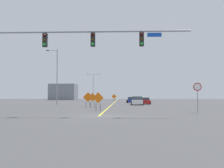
{
  "coord_description": "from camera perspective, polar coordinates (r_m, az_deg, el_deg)",
  "views": [
    {
      "loc": [
        1.78,
        -19.23,
        1.57
      ],
      "look_at": [
        0.18,
        21.18,
        3.48
      ],
      "focal_mm": 40.07,
      "sensor_mm": 36.0,
      "label": 1
    }
  ],
  "objects": [
    {
      "name": "ground",
      "position": [
        19.37,
        -3.04,
        -7.34
      ],
      "size": [
        215.61,
        215.61,
        0.0
      ],
      "primitive_type": "plane",
      "color": "#444447"
    },
    {
      "name": "road_centre_stripe",
      "position": [
        79.15,
        0.98,
        -3.84
      ],
      "size": [
        0.16,
        119.78,
        0.01
      ],
      "color": "yellow",
      "rests_on": "ground"
    },
    {
      "name": "traffic_signal_assembly",
      "position": [
        20.07,
        -10.25,
        8.54
      ],
      "size": [
        15.24,
        0.44,
        7.12
      ],
      "color": "gray",
      "rests_on": "ground"
    },
    {
      "name": "stop_sign",
      "position": [
        24.23,
        18.92,
        -1.65
      ],
      "size": [
        0.76,
        0.07,
        2.77
      ],
      "color": "gray",
      "rests_on": "ground"
    },
    {
      "name": "street_lamp_mid_right",
      "position": [
        46.19,
        -12.58,
        2.15
      ],
      "size": [
        2.07,
        0.24,
        9.95
      ],
      "color": "gray",
      "rests_on": "ground"
    },
    {
      "name": "street_lamp_far_left",
      "position": [
        91.67,
        -4.31,
        -0.13
      ],
      "size": [
        4.51,
        0.24,
        9.66
      ],
      "color": "gray",
      "rests_on": "ground"
    },
    {
      "name": "construction_sign_median_near",
      "position": [
        35.08,
        -5.51,
        -3.13
      ],
      "size": [
        1.38,
        0.25,
        2.08
      ],
      "color": "orange",
      "rests_on": "ground"
    },
    {
      "name": "construction_sign_right_shoulder",
      "position": [
        68.86,
        0.47,
        -2.93
      ],
      "size": [
        1.35,
        0.21,
        2.07
      ],
      "color": "orange",
      "rests_on": "ground"
    },
    {
      "name": "construction_sign_left_lane",
      "position": [
        26.12,
        -3.18,
        -3.42
      ],
      "size": [
        1.16,
        0.19,
        1.94
      ],
      "color": "orange",
      "rests_on": "ground"
    },
    {
      "name": "construction_sign_median_far",
      "position": [
        32.37,
        -4.49,
        -3.27
      ],
      "size": [
        1.12,
        0.16,
        1.94
      ],
      "color": "orange",
      "rests_on": "ground"
    },
    {
      "name": "car_white_distant",
      "position": [
        43.28,
        5.75,
        -3.89
      ],
      "size": [
        2.2,
        3.97,
        1.47
      ],
      "color": "white",
      "rests_on": "ground"
    },
    {
      "name": "car_red_near",
      "position": [
        47.48,
        7.47,
        -3.88
      ],
      "size": [
        2.1,
        4.2,
        1.24
      ],
      "color": "red",
      "rests_on": "ground"
    },
    {
      "name": "car_blue_far",
      "position": [
        56.61,
        4.41,
        -3.68
      ],
      "size": [
        2.1,
        3.95,
        1.3
      ],
      "color": "#1E389E",
      "rests_on": "ground"
    },
    {
      "name": "roadside_building_west",
      "position": [
        98.31,
        -10.98,
        -1.8
      ],
      "size": [
        9.82,
        8.63,
        6.09
      ],
      "color": "gray",
      "rests_on": "ground"
    }
  ]
}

